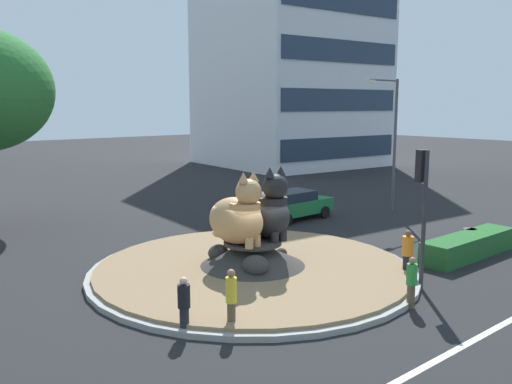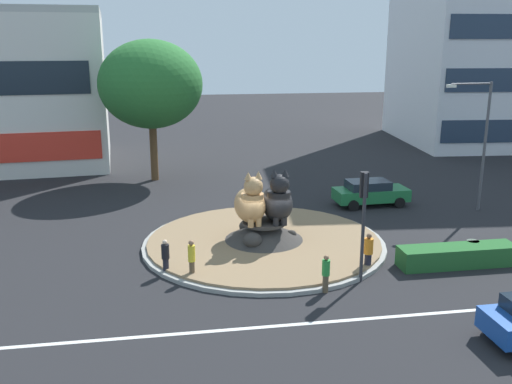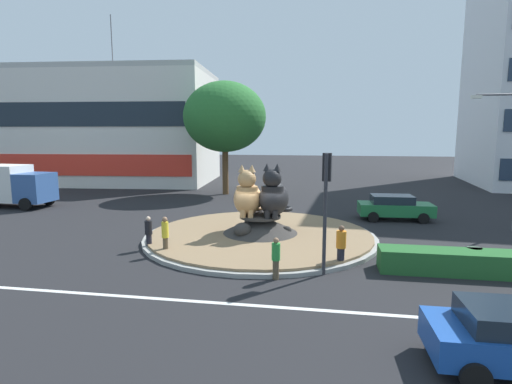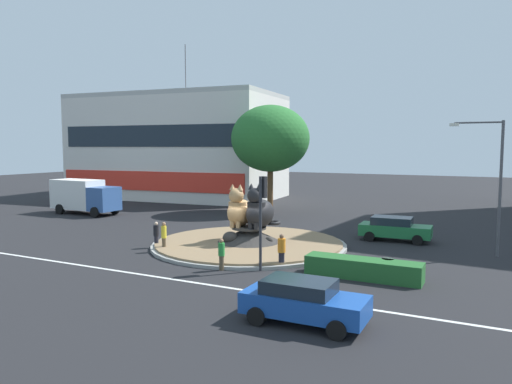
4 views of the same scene
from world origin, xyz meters
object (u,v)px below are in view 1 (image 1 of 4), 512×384
Objects in this scene: traffic_light_mast at (422,192)px; pedestrian_orange_shirt at (408,253)px; cat_statue_calico at (238,217)px; office_tower at (290,35)px; sedan_on_far_lane at (293,204)px; litter_bin at (469,239)px; pedestrian_green_shirt at (411,281)px; pedestrian_yellow_shirt at (231,298)px; cat_statue_black at (266,211)px; pedestrian_black_shirt at (184,304)px; streetlight_arm at (392,135)px.

pedestrian_orange_shirt is at bearing -27.89° from traffic_light_mast.
office_tower is at bearing 126.42° from cat_statue_calico.
office_tower is 30.00m from sedan_on_far_lane.
sedan_on_far_lane is at bearing 99.12° from litter_bin.
office_tower is at bearing 10.58° from pedestrian_green_shirt.
traffic_light_mast is at bearing 31.51° from cat_statue_calico.
pedestrian_green_shirt is at bearing -123.36° from office_tower.
traffic_light_mast is 7.37m from pedestrian_yellow_shirt.
cat_statue_calico is at bearing -86.69° from cat_statue_black.
pedestrian_orange_shirt is 1.09× the size of pedestrian_black_shirt.
streetlight_arm is 6.96m from sedan_on_far_lane.
cat_statue_calico is at bearing 47.43° from traffic_light_mast.
cat_statue_black reaches higher than pedestrian_yellow_shirt.
pedestrian_black_shirt is (-5.42, -2.92, -1.35)m from cat_statue_black.
cat_statue_calico is 1.00× the size of cat_statue_black.
office_tower is (25.50, 25.84, 10.74)m from cat_statue_black.
pedestrian_yellow_shirt is at bearing -4.04° from pedestrian_black_shirt.
office_tower reaches higher than pedestrian_orange_shirt.
streetlight_arm is at bearing 97.51° from cat_statue_calico.
office_tower is at bearing -122.81° from streetlight_arm.
pedestrian_yellow_shirt is 14.55m from sedan_on_far_lane.
pedestrian_green_shirt reaches higher than sedan_on_far_lane.
cat_statue_black is 5.54m from traffic_light_mast.
pedestrian_orange_shirt is at bearing -119.35° from pedestrian_yellow_shirt.
sedan_on_far_lane is at bearing 117.49° from cat_statue_calico.
pedestrian_orange_shirt is (0.66, 0.89, -2.34)m from traffic_light_mast.
litter_bin is at bearing -115.68° from office_tower.
cat_statue_black is 6.31m from pedestrian_black_shirt.
sedan_on_far_lane is 9.27m from litter_bin.
pedestrian_black_shirt is at bearing 114.43° from pedestrian_green_shirt.
cat_statue_calico is at bearing -147.33° from sedan_on_far_lane.
pedestrian_yellow_shirt is at bearing -179.38° from litter_bin.
office_tower is (26.83, 25.88, 10.77)m from cat_statue_calico.
cat_statue_calico reaches higher than litter_bin.
sedan_on_far_lane is at bearing -128.08° from office_tower.
office_tower reaches higher than cat_statue_calico.
cat_statue_black is at bearing 55.73° from pedestrian_black_shirt.
office_tower is at bearing -132.19° from pedestrian_orange_shirt.
cat_statue_black is 0.11× the size of office_tower.
pedestrian_black_shirt is at bearing -11.92° from pedestrian_orange_shirt.
pedestrian_yellow_shirt is at bearing -7.90° from pedestrian_orange_shirt.
pedestrian_yellow_shirt is (-3.02, -3.54, -1.22)m from cat_statue_calico.
litter_bin is (-17.17, -29.28, -12.47)m from office_tower.
pedestrian_black_shirt is (-30.92, -28.76, -12.10)m from office_tower.
pedestrian_green_shirt is 5.57m from pedestrian_yellow_shirt.
cat_statue_calico is 3.06× the size of litter_bin.
pedestrian_black_shirt is (-17.90, -6.60, -3.57)m from streetlight_arm.
cat_statue_black is 13.19m from streetlight_arm.
traffic_light_mast reaches higher than cat_statue_black.
cat_statue_black is 37.86m from office_tower.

